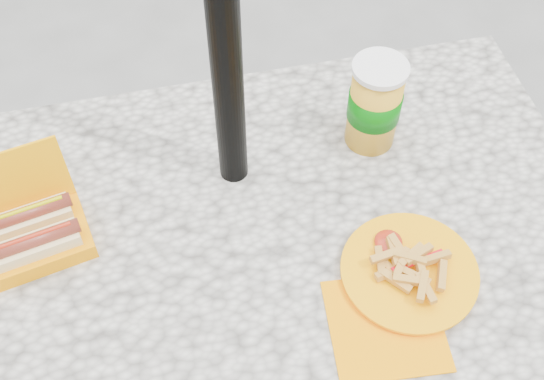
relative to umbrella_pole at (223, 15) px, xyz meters
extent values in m
cube|color=beige|center=(0.00, -0.16, -0.38)|extent=(1.20, 0.80, 0.05)
cylinder|color=black|center=(-0.50, 0.14, -0.75)|extent=(0.07, 0.07, 0.70)
cylinder|color=black|center=(0.50, 0.14, -0.75)|extent=(0.07, 0.07, 0.70)
cylinder|color=black|center=(0.00, 0.00, 0.00)|extent=(0.05, 0.05, 2.20)
cube|color=#FFA101|center=(-0.35, -0.09, -0.33)|extent=(0.21, 0.15, 0.03)
cube|color=#FFA101|center=(-0.37, -0.02, -0.26)|extent=(0.19, 0.07, 0.12)
cube|color=#F9E693|center=(-0.35, -0.11, -0.31)|extent=(0.16, 0.07, 0.04)
cylinder|color=maroon|center=(-0.35, -0.11, -0.29)|extent=(0.16, 0.06, 0.02)
cylinder|color=#A8230F|center=(-0.35, -0.11, -0.28)|extent=(0.14, 0.03, 0.01)
cube|color=#F9E693|center=(-0.36, -0.06, -0.31)|extent=(0.16, 0.07, 0.04)
cylinder|color=maroon|center=(-0.36, -0.06, -0.29)|extent=(0.16, 0.06, 0.02)
cylinder|color=#B8B400|center=(-0.36, -0.06, -0.28)|extent=(0.14, 0.03, 0.01)
cube|color=#FF9200|center=(0.17, -0.35, -0.35)|extent=(0.19, 0.19, 0.00)
cylinder|color=#FFA101|center=(0.23, -0.27, -0.34)|extent=(0.21, 0.21, 0.01)
cylinder|color=#FFA101|center=(0.23, -0.27, -0.34)|extent=(0.22, 0.22, 0.01)
cube|color=gold|center=(0.20, -0.25, -0.31)|extent=(0.05, 0.02, 0.01)
cube|color=gold|center=(0.20, -0.29, -0.32)|extent=(0.04, 0.05, 0.01)
cube|color=gold|center=(0.24, -0.31, -0.32)|extent=(0.02, 0.05, 0.01)
cube|color=gold|center=(0.22, -0.30, -0.32)|extent=(0.05, 0.03, 0.01)
cube|color=gold|center=(0.24, -0.31, -0.31)|extent=(0.04, 0.05, 0.01)
cube|color=gold|center=(0.20, -0.27, -0.33)|extent=(0.05, 0.02, 0.01)
cube|color=gold|center=(0.21, -0.24, -0.32)|extent=(0.02, 0.05, 0.01)
cube|color=gold|center=(0.22, -0.26, -0.32)|extent=(0.04, 0.05, 0.01)
cube|color=gold|center=(0.23, -0.26, -0.31)|extent=(0.05, 0.04, 0.01)
cube|color=gold|center=(0.24, -0.26, -0.31)|extent=(0.05, 0.04, 0.01)
cube|color=gold|center=(0.22, -0.24, -0.31)|extent=(0.02, 0.05, 0.01)
cube|color=gold|center=(0.25, -0.27, -0.32)|extent=(0.02, 0.05, 0.01)
cube|color=gold|center=(0.19, -0.25, -0.33)|extent=(0.02, 0.05, 0.01)
cube|color=gold|center=(0.23, -0.29, -0.32)|extent=(0.05, 0.04, 0.01)
cube|color=gold|center=(0.20, -0.27, -0.33)|extent=(0.04, 0.05, 0.01)
cube|color=gold|center=(0.25, -0.26, -0.31)|extent=(0.05, 0.03, 0.01)
cube|color=gold|center=(0.27, -0.30, -0.32)|extent=(0.03, 0.05, 0.01)
cube|color=gold|center=(0.27, -0.27, -0.32)|extent=(0.05, 0.02, 0.01)
ellipsoid|color=#A8230F|center=(0.22, -0.21, -0.33)|extent=(0.05, 0.05, 0.01)
cube|color=red|center=(0.25, -0.26, -0.32)|extent=(0.09, 0.02, 0.00)
cylinder|color=gold|center=(0.26, 0.02, -0.26)|extent=(0.09, 0.09, 0.17)
cylinder|color=#026205|center=(0.26, 0.02, -0.26)|extent=(0.09, 0.09, 0.06)
cylinder|color=white|center=(0.26, 0.02, -0.17)|extent=(0.10, 0.10, 0.01)
camera|label=1|loc=(-0.10, -0.75, 0.61)|focal=45.00mm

